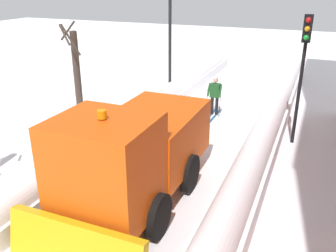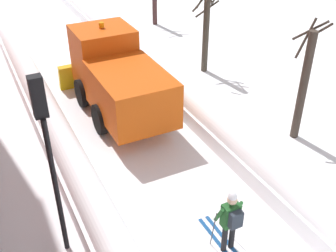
{
  "view_description": "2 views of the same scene",
  "coord_description": "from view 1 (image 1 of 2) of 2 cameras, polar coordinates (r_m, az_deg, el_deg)",
  "views": [
    {
      "loc": [
        -3.94,
        17.11,
        5.68
      ],
      "look_at": [
        0.3,
        6.93,
        1.25
      ],
      "focal_mm": 39.12,
      "sensor_mm": 36.0,
      "label": 1
    },
    {
      "loc": [
        -4.36,
        -3.67,
        8.02
      ],
      "look_at": [
        0.11,
        5.26,
        1.74
      ],
      "focal_mm": 44.1,
      "sensor_mm": 36.0,
      "label": 2
    }
  ],
  "objects": [
    {
      "name": "street_lamp",
      "position": [
        19.38,
        0.31,
        15.8
      ],
      "size": [
        0.4,
        0.4,
        5.78
      ],
      "color": "black",
      "rests_on": "ground"
    },
    {
      "name": "snowbank_left",
      "position": [
        8.9,
        9.5,
        -13.88
      ],
      "size": [
        1.1,
        36.0,
        1.15
      ],
      "color": "white",
      "rests_on": "ground"
    },
    {
      "name": "traffic_light_pole",
      "position": [
        13.46,
        20.38,
        10.08
      ],
      "size": [
        0.28,
        0.42,
        4.62
      ],
      "color": "black",
      "rests_on": "ground"
    },
    {
      "name": "bare_tree_near",
      "position": [
        15.36,
        -14.02,
        7.54
      ],
      "size": [
        1.04,
        1.09,
        4.17
      ],
      "color": "#3E332B",
      "rests_on": "ground"
    },
    {
      "name": "plow_truck",
      "position": [
        9.58,
        -5.25,
        -4.23
      ],
      "size": [
        3.2,
        5.98,
        3.12
      ],
      "color": "#DB510F",
      "rests_on": "ground"
    },
    {
      "name": "skier",
      "position": [
        16.35,
        7.35,
        5.11
      ],
      "size": [
        0.62,
        1.8,
        1.81
      ],
      "color": "black",
      "rests_on": "ground"
    },
    {
      "name": "ground_plane",
      "position": [
        9.91,
        -5.38,
        -13.15
      ],
      "size": [
        80.0,
        80.0,
        0.0
      ],
      "primitive_type": "plane",
      "color": "white"
    },
    {
      "name": "snowbank_right",
      "position": [
        10.95,
        -17.36,
        -7.88
      ],
      "size": [
        1.1,
        36.0,
        0.99
      ],
      "color": "white",
      "rests_on": "ground"
    }
  ]
}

